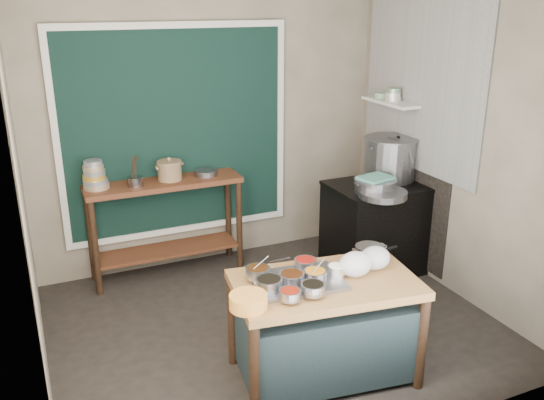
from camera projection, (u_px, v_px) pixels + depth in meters
name	position (u px, v px, depth m)	size (l,w,h in m)	color
floor	(273.00, 325.00, 4.77)	(3.50, 3.00, 0.02)	#29241F
back_wall	(210.00, 124.00, 5.61)	(3.50, 0.02, 2.80)	gray
left_wall	(20.00, 192.00, 3.63)	(0.02, 3.00, 2.80)	gray
right_wall	(459.00, 139.00, 4.98)	(0.02, 3.00, 2.80)	gray
curtain_panel	(177.00, 133.00, 5.45)	(2.10, 0.02, 1.90)	black
curtain_frame	(177.00, 133.00, 5.44)	(2.22, 0.03, 2.02)	beige
tile_panel	(421.00, 79.00, 5.30)	(0.02, 1.70, 1.70)	#B2B2AA
soot_patch	(405.00, 194.00, 5.77)	(0.01, 1.30, 1.30)	black
wall_shelf	(390.00, 102.00, 5.60)	(0.22, 0.70, 0.03)	beige
prep_table	(324.00, 329.00, 4.02)	(1.25, 0.72, 0.75)	olive
back_counter	(166.00, 228.00, 5.50)	(1.45, 0.40, 0.95)	#562D18
stove_block	(376.00, 229.00, 5.62)	(0.90, 0.68, 0.85)	black
stove_top	(379.00, 186.00, 5.48)	(0.92, 0.69, 0.03)	black
condiment_tray	(298.00, 281.00, 3.86)	(0.59, 0.42, 0.03)	gray
condiment_bowls	(293.00, 278.00, 3.81)	(0.66, 0.51, 0.07)	gray
yellow_basin	(248.00, 301.00, 3.54)	(0.24, 0.24, 0.09)	orange
saucepan	(369.00, 253.00, 4.17)	(0.21, 0.21, 0.12)	gray
plastic_bag_a	(355.00, 264.00, 3.94)	(0.23, 0.20, 0.17)	white
plastic_bag_b	(375.00, 258.00, 4.04)	(0.22, 0.19, 0.17)	white
bowl_stack	(95.00, 176.00, 5.11)	(0.23, 0.23, 0.26)	tan
utensil_cup	(135.00, 181.00, 5.19)	(0.15, 0.15, 0.09)	gray
ceramic_crock	(170.00, 171.00, 5.36)	(0.24, 0.24, 0.16)	#846448
wide_bowl	(206.00, 173.00, 5.51)	(0.21, 0.21, 0.05)	gray
stock_pot	(390.00, 158.00, 5.57)	(0.53, 0.53, 0.41)	gray
pot_lid	(395.00, 159.00, 5.53)	(0.44, 0.44, 0.02)	gray
steamer	(375.00, 186.00, 5.23)	(0.40, 0.40, 0.13)	gray
green_cloth	(376.00, 178.00, 5.20)	(0.29, 0.22, 0.02)	#4E907E
shallow_pan	(383.00, 194.00, 5.12)	(0.44, 0.44, 0.06)	gray
shelf_bowl_stack	(393.00, 95.00, 5.54)	(0.16, 0.16, 0.13)	silver
shelf_bowl_green	(382.00, 95.00, 5.72)	(0.14, 0.14, 0.05)	gray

